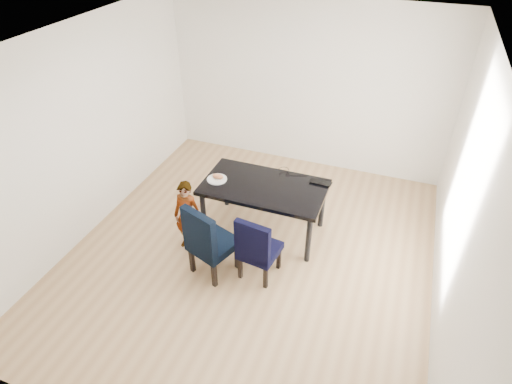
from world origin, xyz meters
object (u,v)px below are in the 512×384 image
(child, at_px, (187,217))
(chair_right, at_px, (260,245))
(dining_table, at_px, (264,209))
(chair_left, at_px, (213,239))
(laptop, at_px, (322,181))
(plate, at_px, (217,179))

(child, bearing_deg, chair_right, -5.58)
(dining_table, distance_m, child, 1.04)
(dining_table, height_order, chair_left, chair_left)
(chair_right, xyz_separation_m, laptop, (0.45, 1.13, 0.31))
(chair_left, height_order, laptop, chair_left)
(laptop, bearing_deg, child, 38.37)
(dining_table, xyz_separation_m, plate, (-0.63, -0.08, 0.38))
(laptop, bearing_deg, plate, 22.65)
(plate, relative_size, laptop, 0.91)
(chair_right, height_order, plate, chair_right)
(chair_right, height_order, child, child)
(dining_table, distance_m, chair_left, 0.98)
(chair_left, xyz_separation_m, laptop, (0.99, 1.27, 0.26))
(chair_right, bearing_deg, plate, 148.37)
(chair_right, height_order, laptop, chair_right)
(chair_left, relative_size, plate, 3.79)
(child, xyz_separation_m, laptop, (1.48, 1.00, 0.26))
(chair_right, relative_size, plate, 3.41)
(dining_table, relative_size, child, 1.59)
(child, bearing_deg, plate, 75.05)
(laptop, bearing_deg, chair_right, 72.47)
(chair_left, bearing_deg, dining_table, 90.75)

